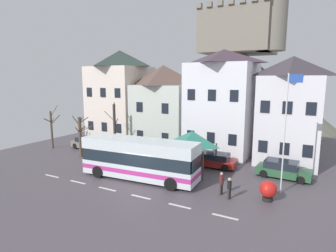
{
  "coord_description": "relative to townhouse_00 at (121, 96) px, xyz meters",
  "views": [
    {
      "loc": [
        11.83,
        -17.11,
        8.12
      ],
      "look_at": [
        0.47,
        4.14,
        4.04
      ],
      "focal_mm": 29.95,
      "sensor_mm": 36.0,
      "label": 1
    }
  ],
  "objects": [
    {
      "name": "townhouse_00",
      "position": [
        0.0,
        0.0,
        0.0
      ],
      "size": [
        6.54,
        6.94,
        11.7
      ],
      "color": "silver",
      "rests_on": "ground_plane"
    },
    {
      "name": "parked_car_02",
      "position": [
        -0.37,
        -5.8,
        -5.18
      ],
      "size": [
        4.75,
        2.28,
        1.35
      ],
      "rotation": [
        0.0,
        0.0,
        -0.1
      ],
      "color": "slate",
      "rests_on": "ground_plane"
    },
    {
      "name": "bare_tree_02",
      "position": [
        3.24,
        -5.49,
        -3.04
      ],
      "size": [
        1.72,
        1.03,
        5.54
      ],
      "color": "#382D28",
      "rests_on": "ground_plane"
    },
    {
      "name": "townhouse_03",
      "position": [
        20.54,
        -0.68,
        -0.75
      ],
      "size": [
        5.53,
        5.58,
        10.19
      ],
      "color": "white",
      "rests_on": "ground_plane"
    },
    {
      "name": "flagpole",
      "position": [
        21.03,
        -8.89,
        -1.01
      ],
      "size": [
        0.95,
        0.1,
        8.49
      ],
      "color": "silver",
      "rests_on": "ground_plane"
    },
    {
      "name": "parked_car_00",
      "position": [
        20.71,
        -5.34,
        -5.17
      ],
      "size": [
        4.4,
        2.21,
        1.4
      ],
      "rotation": [
        0.0,
        0.0,
        -0.07
      ],
      "color": "#2B5736",
      "rests_on": "ground_plane"
    },
    {
      "name": "townhouse_02",
      "position": [
        13.69,
        0.02,
        -0.25
      ],
      "size": [
        6.54,
        6.98,
        11.19
      ],
      "color": "white",
      "rests_on": "ground_plane"
    },
    {
      "name": "parked_car_01",
      "position": [
        6.45,
        -5.42,
        -5.22
      ],
      "size": [
        4.71,
        2.35,
        1.28
      ],
      "rotation": [
        0.0,
        0.0,
        0.11
      ],
      "color": "#2B583A",
      "rests_on": "ground_plane"
    },
    {
      "name": "bus_shelter",
      "position": [
        13.45,
        -7.56,
        -2.84
      ],
      "size": [
        3.6,
        3.6,
        3.66
      ],
      "color": "#473D33",
      "rests_on": "ground_plane"
    },
    {
      "name": "public_bench",
      "position": [
        13.11,
        -5.3,
        -5.37
      ],
      "size": [
        1.77,
        0.48,
        0.87
      ],
      "color": "#33473D",
      "rests_on": "ground_plane"
    },
    {
      "name": "pedestrian_01",
      "position": [
        17.96,
        -11.64,
        -5.04
      ],
      "size": [
        0.3,
        0.34,
        1.51
      ],
      "color": "#38332D",
      "rests_on": "ground_plane"
    },
    {
      "name": "parked_car_03",
      "position": [
        14.58,
        -5.32,
        -5.2
      ],
      "size": [
        4.51,
        2.14,
        1.31
      ],
      "rotation": [
        0.0,
        0.0,
        3.19
      ],
      "color": "maroon",
      "rests_on": "ground_plane"
    },
    {
      "name": "hilltop_castle",
      "position": [
        10.0,
        20.76,
        1.56
      ],
      "size": [
        32.25,
        32.25,
        21.46
      ],
      "color": "#6B6C59",
      "rests_on": "ground_plane"
    },
    {
      "name": "ground_plane",
      "position": [
        10.98,
        -12.44,
        -5.88
      ],
      "size": [
        40.0,
        60.0,
        0.07
      ],
      "color": "#504850"
    },
    {
      "name": "townhouse_01",
      "position": [
        6.86,
        -0.86,
        -1.01
      ],
      "size": [
        6.52,
        5.22,
        9.67
      ],
      "color": "silver",
      "rests_on": "ground_plane"
    },
    {
      "name": "harbour_buoy",
      "position": [
        20.35,
        -10.7,
        -5.08
      ],
      "size": [
        1.14,
        1.14,
        1.39
      ],
      "color": "black",
      "rests_on": "ground_plane"
    },
    {
      "name": "pedestrian_00",
      "position": [
        17.26,
        -11.18,
        -4.94
      ],
      "size": [
        0.32,
        0.34,
        1.63
      ],
      "color": "#38332D",
      "rests_on": "ground_plane"
    },
    {
      "name": "bare_tree_01",
      "position": [
        -4.43,
        -7.53,
        -3.48
      ],
      "size": [
        0.96,
        1.76,
        5.07
      ],
      "color": "brown",
      "rests_on": "ground_plane"
    },
    {
      "name": "bare_tree_00",
      "position": [
        1.36,
        -8.76,
        -3.6
      ],
      "size": [
        1.77,
        1.49,
        4.4
      ],
      "color": "brown",
      "rests_on": "ground_plane"
    },
    {
      "name": "transit_bus",
      "position": [
        10.42,
        -11.3,
        -4.19
      ],
      "size": [
        9.9,
        3.08,
        3.3
      ],
      "rotation": [
        0.0,
        0.0,
        0.06
      ],
      "color": "silver",
      "rests_on": "ground_plane"
    }
  ]
}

